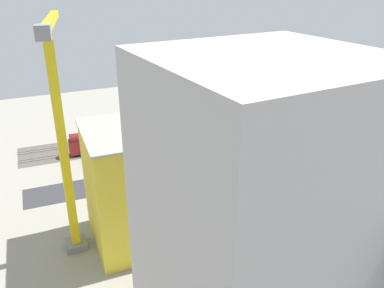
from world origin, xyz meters
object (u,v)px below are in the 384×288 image
Objects in this scene: platform_canopy_near at (206,127)px; box_truck_0 at (138,187)px; freight_coach_far at (102,140)px; street_tree_3 at (187,163)px; parked_car_5 at (182,161)px; parked_car_6 at (151,167)px; parked_car_1 at (280,143)px; traffic_light at (236,152)px; locomotive at (270,111)px; street_tree_2 at (166,166)px; street_tree_0 at (164,166)px; construction_building at (195,175)px; parked_car_4 at (206,157)px; box_truck_1 at (136,188)px; passenger_coach at (322,98)px; street_tree_1 at (255,147)px; tower_crane at (61,123)px; parked_car_0 at (302,138)px; street_tree_4 at (206,158)px; parked_car_3 at (236,152)px; parked_car_2 at (258,146)px.

box_truck_0 is (27.38, 21.76, -2.10)m from platform_canopy_near.
street_tree_3 is at bearing 118.60° from freight_coach_far.
parked_car_6 is at bearing -0.39° from parked_car_5.
parked_car_1 is 20.80m from traffic_light.
locomotive is 1.92× the size of street_tree_2.
parked_car_5 is 17.62m from box_truck_0.
parked_car_5 is 0.52× the size of street_tree_0.
construction_building is (-0.36, 24.71, 9.73)m from parked_car_6.
street_tree_3 is at bearing 43.09° from parked_car_4.
parked_car_5 is at bearing 135.13° from freight_coach_far.
freight_coach_far reaches higher than box_truck_0.
street_tree_0 is at bearing 30.74° from parked_car_4.
traffic_light is (-26.29, -1.55, 2.90)m from box_truck_1.
street_tree_1 reaches higher than passenger_coach.
traffic_light is at bearing 85.63° from platform_canopy_near.
parked_car_5 is 42.66m from tower_crane.
construction_building is at bearing 101.95° from freight_coach_far.
parked_car_4 is 0.62× the size of street_tree_1.
street_tree_2 is 4.76m from street_tree_3.
platform_canopy_near is 35.04m from box_truck_0.
freight_coach_far is at bearing -35.48° from parked_car_4.
parked_car_4 is 0.60× the size of street_tree_0.
parked_car_0 is 27.81m from traffic_light.
street_tree_2 is at bearing 1.94° from street_tree_4.
freight_coach_far is at bearing -35.92° from street_tree_1.
box_truck_0 is at bearing 11.84° from parked_car_1.
passenger_coach is 53.59m from parked_car_3.
parked_car_3 is 0.87× the size of parked_car_4.
locomotive is 47.36m from parked_car_5.
street_tree_0 is 1.15× the size of street_tree_4.
box_truck_1 is (7.31, -15.08, -8.88)m from construction_building.
street_tree_2 reaches higher than parked_car_3.
construction_building is (49.74, 46.53, 8.80)m from locomotive.
parked_car_2 is 0.60× the size of street_tree_0.
street_tree_3 is at bearing -177.81° from box_truck_1.
passenger_coach reaches higher than parked_car_4.
box_truck_0 is 7.33m from street_tree_0.
street_tree_0 is at bearing -86.01° from construction_building.
construction_building reaches higher than street_tree_1.
parked_car_5 is at bearing -147.54° from box_truck_1.
parked_car_2 is at bearing -139.05° from construction_building.
parked_car_0 is at bearing -167.92° from street_tree_4.
construction_building is 4.87× the size of street_tree_1.
street_tree_3 is at bearing -156.33° from tower_crane.
passenger_coach is at bearing -144.92° from construction_building.
platform_canopy_near is at bearing 171.48° from freight_coach_far.
construction_building is (23.38, 24.08, 9.77)m from parked_car_3.
parked_car_4 is at bearing -2.00° from parked_car_3.
parked_car_3 is (14.57, 0.19, -0.01)m from parked_car_1.
construction_building is (30.72, 24.66, 9.72)m from parked_car_2.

